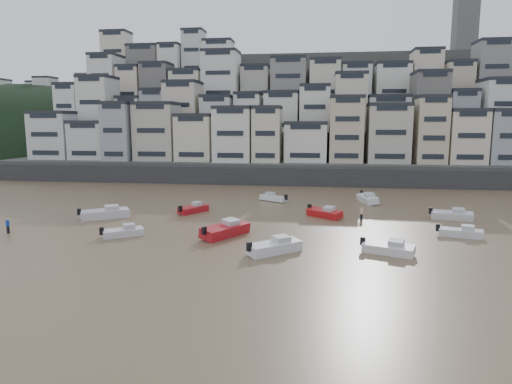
# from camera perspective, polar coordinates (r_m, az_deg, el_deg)

# --- Properties ---
(ground) EXTENTS (400.00, 400.00, 0.00)m
(ground) POSITION_cam_1_polar(r_m,az_deg,el_deg) (30.65, -21.88, -15.88)
(ground) COLOR brown
(ground) RESTS_ON ground
(sea_strip) EXTENTS (340.00, 340.00, 0.00)m
(sea_strip) POSITION_cam_1_polar(r_m,az_deg,el_deg) (210.22, -28.40, 4.40)
(sea_strip) COLOR #485567
(sea_strip) RESTS_ON ground
(harbor_wall) EXTENTS (140.00, 3.00, 3.50)m
(harbor_wall) POSITION_cam_1_polar(r_m,az_deg,el_deg) (89.71, 5.11, 1.95)
(harbor_wall) COLOR #38383A
(harbor_wall) RESTS_ON ground
(hillside) EXTENTS (141.04, 66.00, 50.00)m
(hillside) POSITION_cam_1_polar(r_m,az_deg,el_deg) (128.79, 8.24, 9.01)
(hillside) COLOR #4C4C47
(hillside) RESTS_ON ground
(headland) EXTENTS (216.00, 135.00, 53.33)m
(headland) POSITION_cam_1_polar(r_m,az_deg,el_deg) (193.40, -26.56, 4.24)
(headland) COLOR black
(headland) RESTS_ON ground
(boat_a) EXTENTS (5.84, 5.45, 1.64)m
(boat_a) POSITION_cam_1_polar(r_m,az_deg,el_deg) (43.81, 2.31, -6.60)
(boat_a) COLOR silver
(boat_a) RESTS_ON ground
(boat_b) EXTENTS (5.48, 3.49, 1.42)m
(boat_b) POSITION_cam_1_polar(r_m,az_deg,el_deg) (45.18, 16.21, -6.62)
(boat_b) COLOR white
(boat_b) RESTS_ON ground
(boat_c) EXTENTS (5.40, 6.95, 1.85)m
(boat_c) POSITION_cam_1_polar(r_m,az_deg,el_deg) (50.10, -3.87, -4.51)
(boat_c) COLOR #AF151C
(boat_c) RESTS_ON ground
(boat_d) EXTENTS (5.17, 2.69, 1.34)m
(boat_d) POSITION_cam_1_polar(r_m,az_deg,el_deg) (54.54, 24.22, -4.45)
(boat_d) COLOR silver
(boat_d) RESTS_ON ground
(boat_e) EXTENTS (5.31, 4.74, 1.47)m
(boat_e) POSITION_cam_1_polar(r_m,az_deg,el_deg) (60.36, 8.56, -2.47)
(boat_e) COLOR #B61617
(boat_e) RESTS_ON ground
(boat_f) EXTENTS (4.04, 5.22, 1.39)m
(boat_f) POSITION_cam_1_polar(r_m,az_deg,el_deg) (63.41, -7.83, -1.95)
(boat_f) COLOR #B1151D
(boat_f) RESTS_ON ground
(boat_g) EXTENTS (5.68, 2.83, 1.48)m
(boat_g) POSITION_cam_1_polar(r_m,az_deg,el_deg) (63.58, 23.29, -2.52)
(boat_g) COLOR silver
(boat_g) RESTS_ON ground
(boat_h) EXTENTS (5.17, 3.99, 1.37)m
(boat_h) POSITION_cam_1_polar(r_m,az_deg,el_deg) (71.82, 2.21, -0.61)
(boat_h) COLOR silver
(boat_h) RESTS_ON ground
(boat_i) EXTENTS (3.32, 6.25, 1.62)m
(boat_i) POSITION_cam_1_polar(r_m,az_deg,el_deg) (72.39, 13.76, -0.68)
(boat_i) COLOR silver
(boat_i) RESTS_ON ground
(boat_j) EXTENTS (4.79, 3.97, 1.29)m
(boat_j) POSITION_cam_1_polar(r_m,az_deg,el_deg) (52.03, -16.29, -4.66)
(boat_j) COLOR silver
(boat_j) RESTS_ON ground
(boat_k) EXTENTS (6.64, 5.47, 1.79)m
(boat_k) POSITION_cam_1_polar(r_m,az_deg,el_deg) (62.22, -18.40, -2.34)
(boat_k) COLOR silver
(boat_k) RESTS_ON ground
(person_blue) EXTENTS (0.44, 0.44, 1.74)m
(person_blue) POSITION_cam_1_polar(r_m,az_deg,el_deg) (58.38, -28.61, -3.73)
(person_blue) COLOR #173BAF
(person_blue) RESTS_ON ground
(person_pink) EXTENTS (0.44, 0.44, 1.74)m
(person_pink) POSITION_cam_1_polar(r_m,az_deg,el_deg) (59.48, 13.06, -2.64)
(person_pink) COLOR #D1A994
(person_pink) RESTS_ON ground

